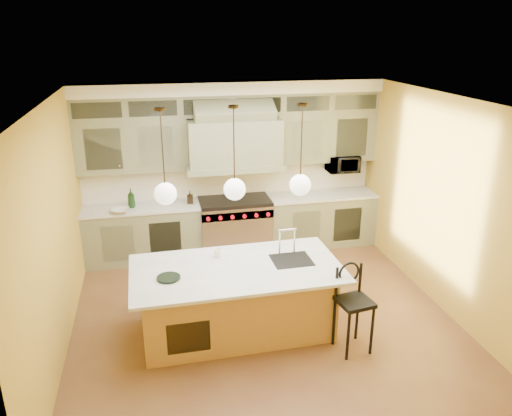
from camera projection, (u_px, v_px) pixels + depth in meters
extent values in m
plane|color=brown|center=(262.00, 316.00, 6.80)|extent=(5.00, 5.00, 0.00)
plane|color=white|center=(264.00, 101.00, 5.81)|extent=(5.00, 5.00, 0.00)
plane|color=gold|center=(231.00, 166.00, 8.60)|extent=(5.00, 0.00, 5.00)
plane|color=gold|center=(332.00, 325.00, 4.01)|extent=(5.00, 0.00, 5.00)
plane|color=gold|center=(54.00, 233.00, 5.81)|extent=(0.00, 5.00, 5.00)
plane|color=gold|center=(441.00, 203.00, 6.80)|extent=(0.00, 5.00, 5.00)
cube|color=gray|center=(144.00, 234.00, 8.34)|extent=(1.90, 0.65, 0.90)
cube|color=gray|center=(320.00, 220.00, 8.95)|extent=(1.90, 0.65, 0.90)
cube|color=white|center=(141.00, 207.00, 8.18)|extent=(1.90, 0.68, 0.04)
cube|color=white|center=(321.00, 195.00, 8.79)|extent=(1.90, 0.68, 0.04)
cube|color=silver|center=(231.00, 179.00, 8.66)|extent=(5.00, 0.04, 0.56)
cube|color=gray|center=(132.00, 146.00, 7.96)|extent=(1.75, 0.35, 0.85)
cube|color=gray|center=(325.00, 137.00, 8.60)|extent=(1.75, 0.35, 0.85)
cube|color=gray|center=(234.00, 142.00, 8.11)|extent=(1.50, 0.70, 0.75)
cube|color=#757B5A|center=(234.00, 165.00, 8.25)|extent=(1.60, 0.76, 0.10)
cube|color=#333833|center=(231.00, 104.00, 8.07)|extent=(5.00, 0.35, 0.35)
cube|color=white|center=(231.00, 87.00, 7.96)|extent=(5.00, 0.47, 0.20)
cube|color=silver|center=(235.00, 227.00, 8.62)|extent=(1.20, 0.70, 0.90)
cube|color=black|center=(235.00, 201.00, 8.46)|extent=(1.20, 0.70, 0.06)
cube|color=silver|center=(238.00, 216.00, 8.21)|extent=(1.20, 0.06, 0.14)
cube|color=#AA7E3C|center=(236.00, 300.00, 6.34)|extent=(2.35, 1.15, 0.88)
cube|color=white|center=(237.00, 269.00, 6.14)|extent=(2.61, 1.41, 0.04)
cube|color=black|center=(292.00, 262.00, 6.34)|extent=(0.51, 0.45, 0.05)
cylinder|color=black|center=(348.00, 336.00, 5.80)|extent=(0.04, 0.04, 0.63)
cylinder|color=black|center=(372.00, 331.00, 5.91)|extent=(0.04, 0.04, 0.63)
cylinder|color=black|center=(334.00, 322.00, 6.09)|extent=(0.04, 0.04, 0.63)
cylinder|color=black|center=(357.00, 317.00, 6.20)|extent=(0.04, 0.04, 0.63)
cube|color=black|center=(355.00, 302.00, 5.89)|extent=(0.44, 0.44, 0.05)
torus|color=black|center=(349.00, 273.00, 5.92)|extent=(0.28, 0.07, 0.28)
imported|color=black|center=(342.00, 163.00, 8.76)|extent=(0.54, 0.37, 0.30)
imported|color=#153314|center=(131.00, 198.00, 8.07)|extent=(0.12, 0.12, 0.31)
imported|color=black|center=(190.00, 197.00, 8.27)|extent=(0.11, 0.11, 0.21)
imported|color=beige|center=(121.00, 211.00, 7.87)|extent=(0.31, 0.31, 0.07)
imported|color=white|center=(218.00, 253.00, 6.41)|extent=(0.13, 0.13, 0.10)
cylinder|color=#2D2319|center=(160.00, 109.00, 5.35)|extent=(0.12, 0.12, 0.03)
cylinder|color=#2D2319|center=(163.00, 150.00, 5.50)|extent=(0.02, 0.02, 0.93)
sphere|color=white|center=(165.00, 194.00, 5.68)|extent=(0.26, 0.26, 0.26)
cylinder|color=#2D2319|center=(233.00, 107.00, 5.51)|extent=(0.12, 0.12, 0.03)
cylinder|color=#2D2319|center=(234.00, 146.00, 5.66)|extent=(0.02, 0.02, 0.93)
sphere|color=white|center=(235.00, 189.00, 5.83)|extent=(0.26, 0.26, 0.26)
cylinder|color=#2D2319|center=(303.00, 104.00, 5.66)|extent=(0.12, 0.12, 0.03)
cylinder|color=#2D2319|center=(301.00, 143.00, 5.82)|extent=(0.02, 0.02, 0.93)
sphere|color=white|center=(300.00, 185.00, 5.99)|extent=(0.26, 0.26, 0.26)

